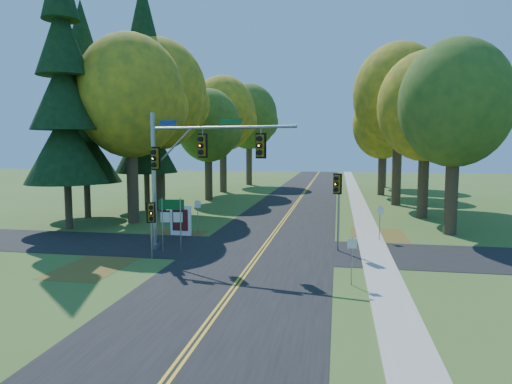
% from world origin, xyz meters
% --- Properties ---
extents(ground, '(160.00, 160.00, 0.00)m').
position_xyz_m(ground, '(0.00, 0.00, 0.00)').
color(ground, '#385D20').
rests_on(ground, ground).
extents(road_main, '(8.00, 160.00, 0.02)m').
position_xyz_m(road_main, '(0.00, 0.00, 0.01)').
color(road_main, black).
rests_on(road_main, ground).
extents(road_cross, '(60.00, 6.00, 0.02)m').
position_xyz_m(road_cross, '(0.00, 2.00, 0.01)').
color(road_cross, black).
rests_on(road_cross, ground).
extents(centerline_left, '(0.10, 160.00, 0.01)m').
position_xyz_m(centerline_left, '(-0.10, 0.00, 0.03)').
color(centerline_left, gold).
rests_on(centerline_left, road_main).
extents(centerline_right, '(0.10, 160.00, 0.01)m').
position_xyz_m(centerline_right, '(0.10, 0.00, 0.03)').
color(centerline_right, gold).
rests_on(centerline_right, road_main).
extents(sidewalk_east, '(1.60, 160.00, 0.06)m').
position_xyz_m(sidewalk_east, '(6.20, 0.00, 0.03)').
color(sidewalk_east, '#9E998E').
rests_on(sidewalk_east, ground).
extents(leaf_patch_w_near, '(4.00, 6.00, 0.00)m').
position_xyz_m(leaf_patch_w_near, '(-6.50, 4.00, 0.01)').
color(leaf_patch_w_near, brown).
rests_on(leaf_patch_w_near, ground).
extents(leaf_patch_e, '(3.50, 8.00, 0.00)m').
position_xyz_m(leaf_patch_e, '(6.80, 6.00, 0.01)').
color(leaf_patch_e, brown).
rests_on(leaf_patch_e, ground).
extents(leaf_patch_w_far, '(3.00, 5.00, 0.00)m').
position_xyz_m(leaf_patch_w_far, '(-7.50, -3.00, 0.01)').
color(leaf_patch_w_far, brown).
rests_on(leaf_patch_w_far, ground).
extents(tree_w_a, '(8.00, 8.00, 14.15)m').
position_xyz_m(tree_w_a, '(-11.13, 9.38, 9.49)').
color(tree_w_a, '#38281C').
rests_on(tree_w_a, ground).
extents(tree_e_a, '(7.20, 7.20, 12.73)m').
position_xyz_m(tree_e_a, '(11.57, 8.77, 8.53)').
color(tree_e_a, '#38281C').
rests_on(tree_e_a, ground).
extents(tree_w_b, '(8.60, 8.60, 15.38)m').
position_xyz_m(tree_w_b, '(-11.72, 16.29, 10.37)').
color(tree_w_b, '#38281C').
rests_on(tree_w_b, ground).
extents(tree_e_b, '(7.60, 7.60, 13.33)m').
position_xyz_m(tree_e_b, '(10.97, 15.58, 8.90)').
color(tree_e_b, '#38281C').
rests_on(tree_e_b, ground).
extents(tree_w_c, '(6.80, 6.80, 11.91)m').
position_xyz_m(tree_w_c, '(-9.54, 24.47, 7.94)').
color(tree_w_c, '#38281C').
rests_on(tree_w_c, ground).
extents(tree_e_c, '(8.80, 8.80, 15.79)m').
position_xyz_m(tree_e_c, '(9.88, 23.69, 10.66)').
color(tree_e_c, '#38281C').
rests_on(tree_e_c, ground).
extents(tree_w_d, '(8.20, 8.20, 14.56)m').
position_xyz_m(tree_w_d, '(-10.13, 33.18, 9.78)').
color(tree_w_d, '#38281C').
rests_on(tree_w_d, ground).
extents(tree_e_d, '(7.00, 7.00, 12.32)m').
position_xyz_m(tree_e_d, '(9.26, 32.87, 8.24)').
color(tree_e_d, '#38281C').
rests_on(tree_e_d, ground).
extents(tree_w_e, '(8.40, 8.40, 14.97)m').
position_xyz_m(tree_w_e, '(-8.92, 44.09, 10.07)').
color(tree_w_e, '#38281C').
rests_on(tree_w_e, ground).
extents(tree_e_e, '(7.80, 7.80, 13.74)m').
position_xyz_m(tree_e_e, '(10.47, 43.58, 9.19)').
color(tree_e_e, '#38281C').
rests_on(tree_e_e, ground).
extents(pine_a, '(5.60, 5.60, 19.48)m').
position_xyz_m(pine_a, '(-14.50, 6.00, 9.18)').
color(pine_a, '#38281C').
rests_on(pine_a, ground).
extents(pine_b, '(5.60, 5.60, 17.31)m').
position_xyz_m(pine_b, '(-16.00, 11.00, 8.16)').
color(pine_b, '#38281C').
rests_on(pine_b, ground).
extents(pine_c, '(5.60, 5.60, 20.56)m').
position_xyz_m(pine_c, '(-13.00, 16.00, 9.69)').
color(pine_c, '#38281C').
rests_on(pine_c, ground).
extents(traffic_mast, '(8.35, 1.75, 7.67)m').
position_xyz_m(traffic_mast, '(-3.95, 0.63, 4.93)').
color(traffic_mast, gray).
rests_on(traffic_mast, ground).
extents(east_signal_pole, '(0.48, 0.58, 4.35)m').
position_xyz_m(east_signal_pole, '(4.13, 2.34, 3.30)').
color(east_signal_pole, gray).
rests_on(east_signal_pole, ground).
extents(ped_signal_pole, '(0.45, 0.54, 2.99)m').
position_xyz_m(ped_signal_pole, '(-5.25, -1.18, 2.22)').
color(ped_signal_pole, gray).
rests_on(ped_signal_pole, ground).
extents(route_sign_cluster, '(1.39, 0.28, 3.01)m').
position_xyz_m(route_sign_cluster, '(-4.80, 0.52, 2.12)').
color(route_sign_cluster, gray).
rests_on(route_sign_cluster, ground).
extents(info_kiosk, '(1.42, 0.32, 1.96)m').
position_xyz_m(info_kiosk, '(-5.94, 5.17, 0.97)').
color(info_kiosk, white).
rests_on(info_kiosk, ground).
extents(reg_sign_e_north, '(0.40, 0.17, 2.19)m').
position_xyz_m(reg_sign_e_north, '(6.72, 5.75, 1.50)').
color(reg_sign_e_north, gray).
rests_on(reg_sign_e_north, ground).
extents(reg_sign_e_south, '(0.39, 0.11, 2.06)m').
position_xyz_m(reg_sign_e_south, '(4.77, -3.75, 1.41)').
color(reg_sign_e_south, gray).
rests_on(reg_sign_e_south, ground).
extents(reg_sign_w, '(0.44, 0.08, 2.28)m').
position_xyz_m(reg_sign_w, '(-5.04, 5.99, 1.56)').
color(reg_sign_w, gray).
rests_on(reg_sign_w, ground).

